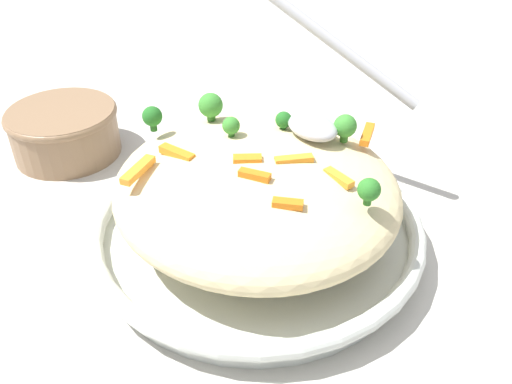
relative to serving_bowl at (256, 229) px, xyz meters
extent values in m
plane|color=beige|center=(0.00, 0.00, -0.02)|extent=(2.40, 2.40, 0.00)
cylinder|color=silver|center=(0.00, 0.00, -0.01)|extent=(0.30, 0.30, 0.02)
torus|color=silver|center=(0.00, 0.00, 0.01)|extent=(0.33, 0.33, 0.02)
torus|color=black|center=(0.00, 0.00, 0.01)|extent=(0.32, 0.32, 0.00)
ellipsoid|color=beige|center=(0.00, 0.00, 0.05)|extent=(0.28, 0.27, 0.08)
cube|color=orange|center=(-0.04, -0.10, 0.08)|extent=(0.03, 0.04, 0.01)
cube|color=orange|center=(0.03, -0.02, 0.09)|extent=(0.03, 0.02, 0.01)
cube|color=orange|center=(0.07, -0.02, 0.08)|extent=(0.02, 0.02, 0.01)
cube|color=orange|center=(0.01, -0.01, 0.09)|extent=(0.02, 0.03, 0.01)
cube|color=orange|center=(0.07, 0.04, 0.08)|extent=(0.03, 0.01, 0.01)
cube|color=orange|center=(0.03, 0.02, 0.09)|extent=(0.02, 0.03, 0.01)
cube|color=orange|center=(0.03, 0.11, 0.08)|extent=(0.03, 0.04, 0.01)
cube|color=orange|center=(-0.05, -0.06, 0.08)|extent=(0.04, 0.02, 0.01)
cylinder|color=#377928|center=(-0.04, 0.00, 0.09)|extent=(0.01, 0.01, 0.01)
sphere|color=#3D8E33|center=(-0.04, 0.00, 0.10)|extent=(0.02, 0.02, 0.02)
cylinder|color=#205B1C|center=(-0.03, 0.05, 0.09)|extent=(0.01, 0.01, 0.00)
sphere|color=#236B23|center=(-0.03, 0.05, 0.09)|extent=(0.02, 0.02, 0.02)
cylinder|color=#205B1C|center=(-0.10, -0.05, 0.09)|extent=(0.01, 0.01, 0.01)
sphere|color=#236B23|center=(-0.10, -0.05, 0.10)|extent=(0.02, 0.02, 0.02)
cylinder|color=#377928|center=(-0.09, 0.01, 0.09)|extent=(0.01, 0.01, 0.01)
sphere|color=#3D8E33|center=(-0.09, 0.01, 0.10)|extent=(0.03, 0.03, 0.03)
cylinder|color=#377928|center=(0.02, 0.09, 0.09)|extent=(0.01, 0.01, 0.01)
sphere|color=#3D8E33|center=(0.02, 0.09, 0.10)|extent=(0.02, 0.02, 0.02)
cylinder|color=#296820|center=(0.11, 0.04, 0.08)|extent=(0.01, 0.01, 0.01)
sphere|color=#2D7A28|center=(0.11, 0.04, 0.10)|extent=(0.02, 0.02, 0.02)
ellipsoid|color=#B7B7BC|center=(0.00, 0.07, 0.10)|extent=(0.06, 0.04, 0.02)
cylinder|color=#B7B7BC|center=(-0.05, 0.14, 0.14)|extent=(0.16, 0.10, 0.10)
cylinder|color=#8C6B4C|center=(-0.28, -0.09, 0.01)|extent=(0.13, 0.13, 0.06)
torus|color=#8C6B4C|center=(-0.28, -0.09, 0.04)|extent=(0.14, 0.14, 0.01)
camera|label=1|loc=(0.34, -0.24, 0.34)|focal=37.96mm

